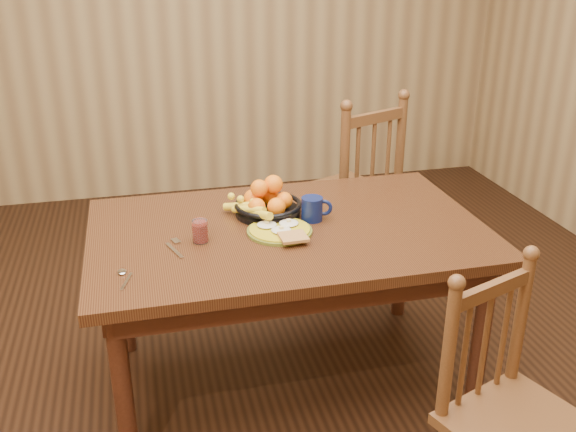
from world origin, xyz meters
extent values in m
cube|color=black|center=(0.00, 0.00, 0.00)|extent=(4.50, 5.00, 0.01)
cube|color=olive|center=(0.00, 2.50, 1.35)|extent=(4.50, 0.01, 2.70)
cube|color=black|center=(0.00, 0.00, 0.73)|extent=(1.60, 1.00, 0.04)
cube|color=black|center=(0.00, 0.42, 0.65)|extent=(1.40, 0.04, 0.10)
cube|color=black|center=(0.00, -0.42, 0.65)|extent=(1.40, 0.04, 0.10)
cube|color=black|center=(0.72, 0.00, 0.65)|extent=(0.04, 0.84, 0.10)
cube|color=black|center=(-0.72, 0.00, 0.65)|extent=(0.04, 0.84, 0.10)
cylinder|color=black|center=(-0.70, -0.40, 0.35)|extent=(0.07, 0.07, 0.70)
cylinder|color=black|center=(0.70, -0.40, 0.35)|extent=(0.07, 0.07, 0.70)
cylinder|color=black|center=(-0.70, 0.40, 0.35)|extent=(0.07, 0.07, 0.70)
cylinder|color=black|center=(0.70, 0.40, 0.35)|extent=(0.07, 0.07, 0.70)
cube|color=#4D3017|center=(0.55, 0.90, 0.50)|extent=(0.63, 0.62, 0.04)
cylinder|color=#4D3017|center=(0.66, 1.15, 0.24)|extent=(0.04, 0.04, 0.48)
cylinder|color=#4D3017|center=(0.29, 0.99, 0.24)|extent=(0.04, 0.04, 0.48)
cylinder|color=#4D3017|center=(0.81, 0.80, 0.24)|extent=(0.04, 0.04, 0.48)
cylinder|color=#4D3017|center=(0.44, 0.64, 0.24)|extent=(0.04, 0.04, 0.48)
cylinder|color=#4D3017|center=(0.82, 0.78, 0.79)|extent=(0.05, 0.05, 0.58)
cylinder|color=#4D3017|center=(0.45, 0.62, 0.79)|extent=(0.05, 0.05, 0.58)
cylinder|color=#4D3017|center=(0.63, 0.70, 0.74)|extent=(0.02, 0.02, 0.45)
cube|color=#4D3017|center=(0.63, 0.70, 0.99)|extent=(0.38, 0.19, 0.06)
cube|color=#4D3017|center=(0.52, -0.96, 0.43)|extent=(0.53, 0.52, 0.04)
cylinder|color=#4D3017|center=(0.30, -0.85, 0.67)|extent=(0.04, 0.04, 0.49)
cylinder|color=#4D3017|center=(0.62, -0.74, 0.67)|extent=(0.04, 0.04, 0.49)
cylinder|color=#4D3017|center=(0.46, -0.80, 0.62)|extent=(0.02, 0.02, 0.38)
cube|color=#4D3017|center=(0.46, -0.80, 0.84)|extent=(0.33, 0.14, 0.05)
cylinder|color=#59601E|center=(-0.04, -0.04, 0.76)|extent=(0.26, 0.26, 0.01)
cylinder|color=gold|center=(-0.04, -0.04, 0.76)|extent=(0.24, 0.24, 0.01)
ellipsoid|color=silver|center=(-0.09, -0.01, 0.77)|extent=(0.08, 0.08, 0.01)
cube|color=#F2E08C|center=(-0.09, -0.01, 0.79)|extent=(0.02, 0.02, 0.01)
ellipsoid|color=silver|center=(0.00, -0.01, 0.77)|extent=(0.08, 0.08, 0.01)
cube|color=#F2E08C|center=(0.00, -0.01, 0.79)|extent=(0.02, 0.02, 0.01)
ellipsoid|color=silver|center=(-0.04, -0.07, 0.77)|extent=(0.08, 0.08, 0.01)
cube|color=#F2E08C|center=(-0.04, -0.07, 0.79)|extent=(0.02, 0.02, 0.01)
cube|color=brown|center=(-0.01, -0.15, 0.78)|extent=(0.11, 0.10, 0.01)
cube|color=silver|center=(-0.47, -0.11, 0.75)|extent=(0.06, 0.14, 0.00)
cube|color=silver|center=(-0.46, -0.03, 0.75)|extent=(0.04, 0.05, 0.00)
cube|color=silver|center=(-0.65, -0.32, 0.75)|extent=(0.04, 0.12, 0.00)
ellipsoid|color=silver|center=(-0.66, -0.24, 0.76)|extent=(0.03, 0.04, 0.01)
cylinder|color=#0B143F|center=(0.12, 0.05, 0.80)|extent=(0.09, 0.09, 0.10)
torus|color=#0B143F|center=(0.17, 0.05, 0.80)|extent=(0.07, 0.04, 0.07)
cylinder|color=black|center=(0.12, 0.05, 0.85)|extent=(0.08, 0.08, 0.00)
cylinder|color=silver|center=(-0.36, -0.05, 0.80)|extent=(0.06, 0.06, 0.09)
cylinder|color=maroon|center=(-0.36, -0.05, 0.79)|extent=(0.05, 0.05, 0.07)
cylinder|color=black|center=(-0.05, 0.15, 0.76)|extent=(0.28, 0.28, 0.02)
torus|color=black|center=(-0.05, 0.15, 0.80)|extent=(0.29, 0.29, 0.02)
cylinder|color=black|center=(-0.05, 0.15, 0.75)|extent=(0.10, 0.10, 0.01)
sphere|color=orange|center=(0.02, 0.15, 0.81)|extent=(0.07, 0.07, 0.07)
sphere|color=orange|center=(-0.03, 0.22, 0.81)|extent=(0.08, 0.08, 0.08)
sphere|color=orange|center=(-0.11, 0.19, 0.81)|extent=(0.08, 0.08, 0.08)
sphere|color=orange|center=(-0.11, 0.11, 0.81)|extent=(0.07, 0.07, 0.07)
sphere|color=orange|center=(-0.03, 0.08, 0.81)|extent=(0.08, 0.08, 0.08)
sphere|color=orange|center=(-0.02, 0.18, 0.87)|extent=(0.08, 0.08, 0.08)
sphere|color=orange|center=(-0.09, 0.16, 0.87)|extent=(0.07, 0.07, 0.07)
cylinder|color=yellow|center=(-0.14, 0.11, 0.80)|extent=(0.10, 0.17, 0.07)
cylinder|color=yellow|center=(-0.16, 0.16, 0.80)|extent=(0.14, 0.15, 0.07)
cylinder|color=yellow|center=(-0.11, 0.06, 0.80)|extent=(0.06, 0.18, 0.07)
camera|label=1|loc=(-0.57, -2.32, 1.83)|focal=40.00mm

